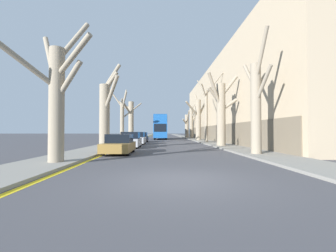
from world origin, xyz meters
The scene contains 20 objects.
ground_plane centered at (0.00, 0.00, 0.00)m, with size 300.00×300.00×0.00m, color #424247.
sidewalk_left centered at (-5.86, 50.00, 0.06)m, with size 2.78×120.00×0.12m, color gray.
sidewalk_right centered at (5.86, 50.00, 0.06)m, with size 2.78×120.00×0.12m, color gray.
building_facade_right centered at (12.24, 29.63, 5.95)m, with size 10.08×49.77×11.92m.
kerb_line_stripe centered at (-4.29, 50.00, 0.00)m, with size 0.24×120.00×0.01m, color yellow.
street_tree_left_0 centered at (-5.35, 3.53, 3.18)m, with size 3.78×3.34×7.05m.
street_tree_left_1 centered at (-5.31, 12.47, 3.33)m, with size 2.02×3.29×7.48m.
street_tree_left_2 centered at (-5.33, 21.13, 3.11)m, with size 3.53×3.81×6.94m.
street_tree_left_3 centered at (-5.58, 29.67, 3.50)m, with size 2.79×3.69×6.67m.
street_tree_right_0 centered at (5.46, 7.00, 3.29)m, with size 1.80×2.60×7.62m.
street_tree_right_1 centered at (5.38, 15.09, 3.48)m, with size 3.22×1.56×7.19m.
street_tree_right_2 centered at (5.36, 22.33, 4.06)m, with size 3.04×4.18×8.92m.
street_tree_right_3 centered at (5.44, 29.37, 3.68)m, with size 3.96×2.91×7.69m.
street_tree_right_4 centered at (5.55, 37.85, 3.31)m, with size 1.74×2.10×6.83m.
street_tree_right_5 centered at (5.43, 44.88, 3.09)m, with size 2.74×2.98×7.51m.
double_decker_bus centered at (-0.72, 36.95, 2.57)m, with size 2.47×10.06×4.56m.
parked_car_0 centered at (-3.39, 8.44, 0.63)m, with size 1.80×3.98×1.32m.
parked_car_1 centered at (-3.39, 13.97, 0.69)m, with size 1.75×3.95×1.47m.
parked_car_2 centered at (-3.39, 19.37, 0.68)m, with size 1.86×3.93×1.45m.
parked_car_3 centered at (-3.39, 25.10, 0.66)m, with size 1.81×4.33×1.39m.
Camera 1 is at (-0.54, -6.91, 1.51)m, focal length 24.00 mm.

